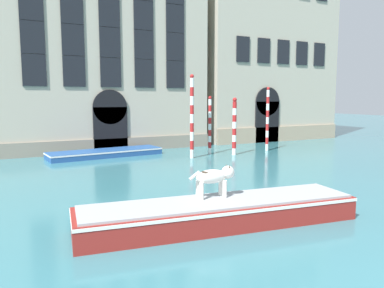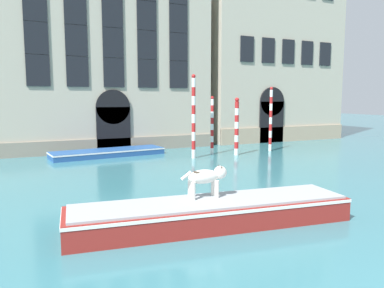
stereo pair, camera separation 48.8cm
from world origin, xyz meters
The scene contains 9 objects.
palazzo_left centered at (-0.76, 24.54, 6.34)m, with size 13.51×6.13×12.70m.
palazzo_right centered at (12.59, 24.55, 8.20)m, with size 11.55×6.13×16.45m.
boat_foreground centered at (-1.74, 6.79, 0.36)m, with size 7.65×2.58×0.68m.
dog_on_deck centered at (-1.74, 7.10, 1.24)m, with size 1.30×0.47×0.86m.
boat_moored_near_palazzo centered at (-1.58, 19.94, 0.20)m, with size 6.64×2.49×0.38m.
mooring_pole_0 centered at (2.59, 17.12, 2.34)m, with size 0.22×0.22×4.65m.
mooring_pole_1 centered at (4.25, 18.04, 1.75)m, with size 0.19×0.19×3.47m.
mooring_pole_2 centered at (8.26, 17.70, 2.04)m, with size 0.20×0.20×4.04m.
mooring_pole_3 centered at (5.38, 17.09, 1.71)m, with size 0.25×0.25×3.38m.
Camera 1 is at (-6.68, -1.43, 3.33)m, focal length 35.00 mm.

